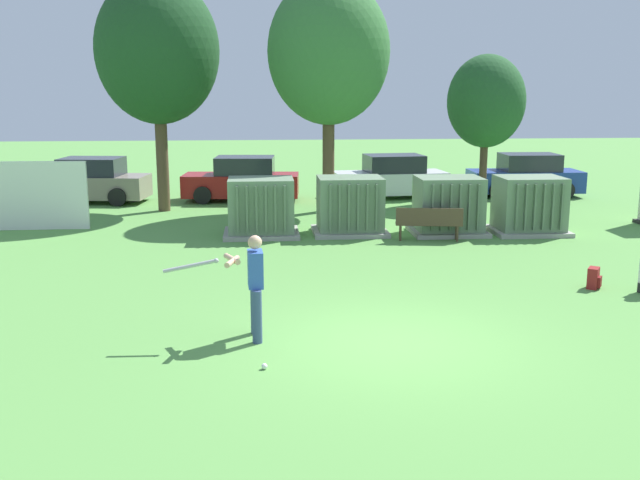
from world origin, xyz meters
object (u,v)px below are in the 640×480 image
Objects in this scene: transformer_mid_west at (350,206)px; parked_car_leftmost at (90,182)px; backpack at (594,278)px; park_bench at (429,221)px; transformer_mid_east at (448,206)px; parked_car_right_of_center at (391,178)px; transformer_west at (261,208)px; parked_car_rightmost at (526,176)px; batter at (252,281)px; sports_ball at (264,366)px; parked_car_left_of_center at (242,180)px; transformer_east at (529,206)px.

parked_car_leftmost is (-8.68, 6.60, -0.04)m from transformer_mid_west.
backpack is 0.10× the size of parked_car_leftmost.
transformer_mid_east is at bearing 51.03° from park_bench.
park_bench is 8.01m from parked_car_right_of_center.
transformer_west is at bearing 178.30° from transformer_mid_east.
parked_car_rightmost is (16.36, 0.23, 0.00)m from parked_car_leftmost.
backpack is 18.26m from parked_car_leftmost.
park_bench is at bearing -30.57° from transformer_mid_west.
parked_car_right_of_center is at bearing 54.36° from transformer_west.
park_bench is 1.06× the size of batter.
batter is at bearing -91.26° from transformer_west.
parked_car_right_of_center is (5.13, 15.50, -0.22)m from batter.
backpack reaches higher than sports_ball.
parked_car_left_of_center is 10.86m from parked_car_rightmost.
parked_car_left_of_center is 1.02× the size of parked_car_rightmost.
transformer_east reaches higher than sports_ball.
transformer_mid_east is at bearing -87.00° from parked_car_right_of_center.
transformer_mid_west is 1.14× the size of park_bench.
transformer_east and parked_car_left_of_center have the same top height.
parked_car_leftmost is 16.37m from parked_car_rightmost.
transformer_west is 2.52m from transformer_mid_west.
transformer_mid_east is 23.33× the size of sports_ball.
parked_car_right_of_center reaches higher than backpack.
transformer_west is 12.32m from parked_car_rightmost.
transformer_mid_west is at bearing 175.17° from transformer_mid_east.
transformer_west and parked_car_left_of_center have the same top height.
backpack is at bearing -44.61° from parked_car_leftmost.
sports_ball is 17.61m from parked_car_right_of_center.
transformer_east is 5.94m from backpack.
backpack is (2.30, -5.02, -0.32)m from park_bench.
parked_car_left_of_center is (-0.64, 16.62, 0.71)m from sports_ball.
backpack is (6.84, 3.87, 0.17)m from sports_ball.
sports_ball is at bearing -87.79° from parked_car_left_of_center.
batter reaches higher than parked_car_left_of_center.
transformer_west and transformer_mid_east have the same top height.
batter is 0.41× the size of parked_car_rightmost.
parked_car_right_of_center is (4.93, 6.88, -0.04)m from transformer_west.
batter reaches higher than park_bench.
sports_ball is 7.86m from backpack.
backpack is at bearing -55.25° from transformer_mid_west.
backpack is at bearing -75.70° from transformer_mid_east.
parked_car_left_of_center is 5.60m from parked_car_right_of_center.
transformer_west and parked_car_leftmost have the same top height.
transformer_west reaches higher than park_bench.
backpack is 14.80m from parked_car_left_of_center.
transformer_west is at bearing -125.64° from parked_car_right_of_center.
batter is 3.95× the size of backpack.
parked_car_left_of_center is (-3.18, 6.54, -0.04)m from transformer_mid_west.
transformer_mid_west and transformer_east have the same top height.
transformer_mid_east is (5.30, -0.16, 0.00)m from transformer_west.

